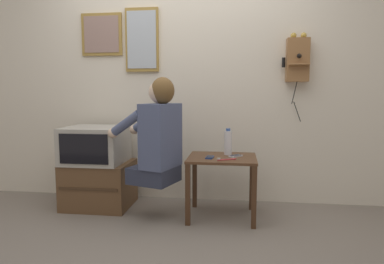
# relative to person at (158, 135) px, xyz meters

# --- Properties ---
(ground_plane) EXTENTS (14.00, 14.00, 0.00)m
(ground_plane) POSITION_rel_person_xyz_m (0.13, -0.43, -0.74)
(ground_plane) COLOR slate
(wall_back) EXTENTS (6.80, 0.05, 2.55)m
(wall_back) POSITION_rel_person_xyz_m (0.13, 0.62, 0.54)
(wall_back) COLOR silver
(wall_back) RESTS_ON ground_plane
(side_table) EXTENTS (0.59, 0.51, 0.54)m
(side_table) POSITION_rel_person_xyz_m (0.54, 0.11, -0.30)
(side_table) COLOR #51331E
(side_table) RESTS_ON ground_plane
(person) EXTENTS (0.62, 0.52, 0.90)m
(person) POSITION_rel_person_xyz_m (0.00, 0.00, 0.00)
(person) COLOR #2D3347
(person) RESTS_ON ground_plane
(tv_stand) EXTENTS (0.61, 0.51, 0.43)m
(tv_stand) POSITION_rel_person_xyz_m (-0.64, 0.25, -0.52)
(tv_stand) COLOR brown
(tv_stand) RESTS_ON ground_plane
(television) EXTENTS (0.54, 0.52, 0.34)m
(television) POSITION_rel_person_xyz_m (-0.66, 0.24, -0.13)
(television) COLOR #ADA89E
(television) RESTS_ON tv_stand
(wall_phone_antique) EXTENTS (0.25, 0.19, 0.83)m
(wall_phone_antique) POSITION_rel_person_xyz_m (1.22, 0.54, 0.67)
(wall_phone_antique) COLOR olive
(framed_picture) EXTENTS (0.42, 0.03, 0.42)m
(framed_picture) POSITION_rel_person_xyz_m (-0.71, 0.58, 0.94)
(framed_picture) COLOR olive
(wall_mirror) EXTENTS (0.33, 0.03, 0.62)m
(wall_mirror) POSITION_rel_person_xyz_m (-0.29, 0.58, 0.88)
(wall_mirror) COLOR olive
(cell_phone_held) EXTENTS (0.07, 0.13, 0.01)m
(cell_phone_held) POSITION_rel_person_xyz_m (0.44, 0.05, -0.19)
(cell_phone_held) COLOR navy
(cell_phone_held) RESTS_ON side_table
(cell_phone_spare) EXTENTS (0.13, 0.13, 0.01)m
(cell_phone_spare) POSITION_rel_person_xyz_m (0.66, 0.14, -0.19)
(cell_phone_spare) COLOR silver
(cell_phone_spare) RESTS_ON side_table
(water_bottle) EXTENTS (0.07, 0.07, 0.24)m
(water_bottle) POSITION_rel_person_xyz_m (0.59, 0.23, -0.09)
(water_bottle) COLOR silver
(water_bottle) RESTS_ON side_table
(toothbrush) EXTENTS (0.16, 0.09, 0.02)m
(toothbrush) POSITION_rel_person_xyz_m (0.58, -0.03, -0.19)
(toothbrush) COLOR #D83F4C
(toothbrush) RESTS_ON side_table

